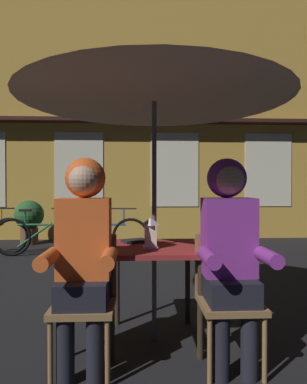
# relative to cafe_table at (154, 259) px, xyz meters

# --- Properties ---
(ground_plane) EXTENTS (60.00, 60.00, 0.00)m
(ground_plane) POSITION_rel_cafe_table_xyz_m (0.00, 0.00, -0.64)
(ground_plane) COLOR black
(cafe_table) EXTENTS (0.72, 0.72, 0.74)m
(cafe_table) POSITION_rel_cafe_table_xyz_m (0.00, 0.00, 0.00)
(cafe_table) COLOR maroon
(cafe_table) RESTS_ON ground_plane
(patio_umbrella) EXTENTS (2.10, 2.10, 2.31)m
(patio_umbrella) POSITION_rel_cafe_table_xyz_m (0.00, 0.00, 1.42)
(patio_umbrella) COLOR #4C4C51
(patio_umbrella) RESTS_ON ground_plane
(lantern) EXTENTS (0.11, 0.11, 0.23)m
(lantern) POSITION_rel_cafe_table_xyz_m (-0.03, -0.08, 0.22)
(lantern) COLOR white
(lantern) RESTS_ON cafe_table
(chair_left) EXTENTS (0.40, 0.40, 0.87)m
(chair_left) POSITION_rel_cafe_table_xyz_m (-0.48, -0.37, -0.15)
(chair_left) COLOR olive
(chair_left) RESTS_ON ground_plane
(chair_right) EXTENTS (0.40, 0.40, 0.87)m
(chair_right) POSITION_rel_cafe_table_xyz_m (0.48, -0.37, -0.15)
(chair_right) COLOR olive
(chair_right) RESTS_ON ground_plane
(person_left_hooded) EXTENTS (0.45, 0.56, 1.40)m
(person_left_hooded) POSITION_rel_cafe_table_xyz_m (-0.48, -0.43, 0.21)
(person_left_hooded) COLOR black
(person_left_hooded) RESTS_ON ground_plane
(person_right_hooded) EXTENTS (0.45, 0.56, 1.40)m
(person_right_hooded) POSITION_rel_cafe_table_xyz_m (0.48, -0.43, 0.21)
(person_right_hooded) COLOR black
(person_right_hooded) RESTS_ON ground_plane
(shopfront_building) EXTENTS (10.00, 0.93, 6.20)m
(shopfront_building) POSITION_rel_cafe_table_xyz_m (-0.38, 5.40, 2.45)
(shopfront_building) COLOR gold
(shopfront_building) RESTS_ON ground_plane
(bicycle_second) EXTENTS (1.68, 0.08, 0.84)m
(bicycle_second) POSITION_rel_cafe_table_xyz_m (-1.81, 3.29, -0.29)
(bicycle_second) COLOR black
(bicycle_second) RESTS_ON ground_plane
(bicycle_third) EXTENTS (1.67, 0.25, 0.84)m
(bicycle_third) POSITION_rel_cafe_table_xyz_m (-0.77, 3.29, -0.29)
(bicycle_third) COLOR black
(bicycle_third) RESTS_ON ground_plane
(book) EXTENTS (0.24, 0.21, 0.02)m
(book) POSITION_rel_cafe_table_xyz_m (-0.15, 0.18, 0.11)
(book) COLOR black
(book) RESTS_ON cafe_table
(potted_plant) EXTENTS (0.60, 0.60, 0.92)m
(potted_plant) POSITION_rel_cafe_table_xyz_m (-2.41, 4.49, -0.09)
(potted_plant) COLOR brown
(potted_plant) RESTS_ON ground_plane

